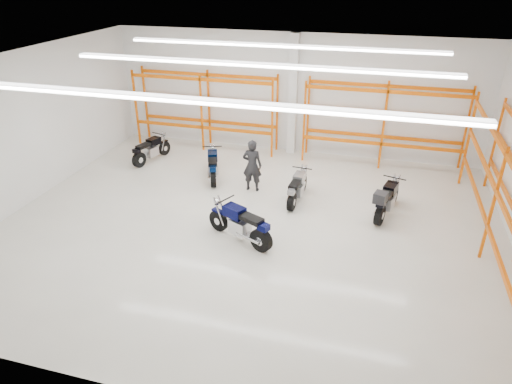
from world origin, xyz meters
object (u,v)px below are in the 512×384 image
(motorcycle_back_c, at_px, (297,189))
(standing_man, at_px, (252,166))
(motorcycle_back_b, at_px, (213,166))
(motorcycle_back_d, at_px, (386,201))
(structural_column, at_px, (293,96))
(motorcycle_main, at_px, (242,225))
(motorcycle_back_a, at_px, (150,150))

(motorcycle_back_c, height_order, standing_man, standing_man)
(motorcycle_back_b, xyz_separation_m, motorcycle_back_c, (3.09, -0.89, -0.02))
(motorcycle_back_d, bearing_deg, standing_man, 171.21)
(motorcycle_back_c, height_order, structural_column, structural_column)
(motorcycle_back_d, bearing_deg, motorcycle_back_b, 169.05)
(motorcycle_back_c, distance_m, standing_man, 1.68)
(motorcycle_main, bearing_deg, motorcycle_back_a, 138.52)
(motorcycle_back_a, relative_size, motorcycle_back_c, 0.99)
(motorcycle_back_b, xyz_separation_m, motorcycle_back_d, (5.77, -1.12, 0.06))
(motorcycle_back_b, xyz_separation_m, structural_column, (2.08, 3.20, 1.79))
(motorcycle_back_a, relative_size, motorcycle_back_b, 0.98)
(motorcycle_main, xyz_separation_m, standing_man, (-0.59, 3.07, 0.37))
(standing_man, height_order, structural_column, structural_column)
(motorcycle_back_d, bearing_deg, structural_column, 130.54)
(motorcycle_back_a, height_order, structural_column, structural_column)
(motorcycle_main, relative_size, motorcycle_back_c, 1.06)
(motorcycle_back_d, relative_size, structural_column, 0.47)
(standing_man, bearing_deg, motorcycle_main, 99.07)
(standing_man, bearing_deg, motorcycle_back_d, 169.48)
(motorcycle_back_a, xyz_separation_m, motorcycle_back_d, (8.56, -1.92, 0.08))
(structural_column, bearing_deg, motorcycle_main, -89.65)
(motorcycle_main, relative_size, motorcycle_back_d, 0.96)
(motorcycle_main, height_order, motorcycle_back_b, motorcycle_main)
(motorcycle_back_b, relative_size, structural_column, 0.43)
(motorcycle_back_a, bearing_deg, structural_column, 26.13)
(motorcycle_back_d, xyz_separation_m, structural_column, (-3.69, 4.31, 1.73))
(motorcycle_back_b, bearing_deg, standing_man, -16.74)
(motorcycle_main, xyz_separation_m, structural_column, (-0.04, 6.73, 1.75))
(motorcycle_back_b, height_order, motorcycle_back_d, motorcycle_back_d)
(motorcycle_back_c, bearing_deg, structural_column, 103.98)
(motorcycle_back_c, xyz_separation_m, standing_man, (-1.56, 0.43, 0.43))
(motorcycle_back_d, xyz_separation_m, standing_man, (-4.23, 0.65, 0.34))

